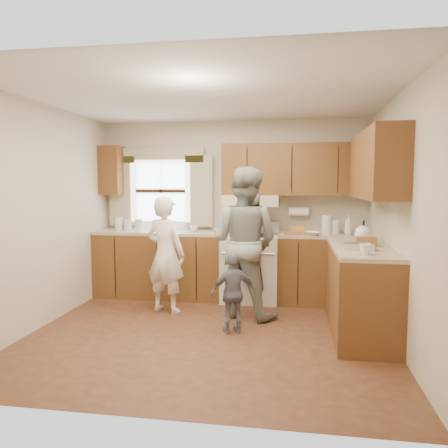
% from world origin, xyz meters
% --- Properties ---
extents(room, '(3.80, 3.80, 3.80)m').
position_xyz_m(room, '(0.00, 0.00, 1.25)').
color(room, '#432414').
rests_on(room, ground).
extents(kitchen_fixtures, '(3.80, 2.25, 2.15)m').
position_xyz_m(kitchen_fixtures, '(0.61, 1.08, 0.84)').
color(kitchen_fixtures, '#4B2D10').
rests_on(kitchen_fixtures, ground).
extents(stove, '(0.76, 0.67, 1.07)m').
position_xyz_m(stove, '(0.30, 1.44, 0.47)').
color(stove, silver).
rests_on(stove, ground).
extents(woman_left, '(0.61, 0.49, 1.46)m').
position_xyz_m(woman_left, '(-0.69, 0.72, 0.73)').
color(woman_left, white).
rests_on(woman_left, ground).
extents(woman_right, '(1.06, 0.94, 1.81)m').
position_xyz_m(woman_right, '(0.30, 0.71, 0.90)').
color(woman_right, '#1F372A').
rests_on(woman_right, ground).
extents(child, '(0.55, 0.39, 0.87)m').
position_xyz_m(child, '(0.26, 0.08, 0.43)').
color(child, slate).
rests_on(child, ground).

